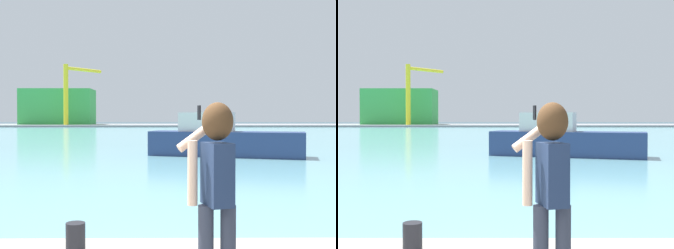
% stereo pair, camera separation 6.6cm
% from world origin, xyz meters
% --- Properties ---
extents(ground_plane, '(220.00, 220.00, 0.00)m').
position_xyz_m(ground_plane, '(0.00, 50.00, 0.00)').
color(ground_plane, '#334751').
extents(harbor_water, '(140.00, 100.00, 0.02)m').
position_xyz_m(harbor_water, '(0.00, 52.00, 0.01)').
color(harbor_water, '#6BA8B2').
rests_on(harbor_water, ground_plane).
extents(far_shore_dock, '(140.00, 20.00, 0.42)m').
position_xyz_m(far_shore_dock, '(0.00, 92.00, 0.21)').
color(far_shore_dock, gray).
rests_on(far_shore_dock, ground_plane).
extents(person_photographer, '(0.54, 0.54, 1.74)m').
position_xyz_m(person_photographer, '(1.14, 0.18, 1.65)').
color(person_photographer, '#2D3342').
rests_on(person_photographer, quay_promenade).
extents(harbor_bollard, '(0.23, 0.23, 0.36)m').
position_xyz_m(harbor_bollard, '(-0.37, 1.41, 0.77)').
color(harbor_bollard, black).
rests_on(harbor_bollard, quay_promenade).
extents(boat_moored, '(8.61, 4.45, 2.41)m').
position_xyz_m(boat_moored, '(3.92, 19.70, 0.90)').
color(boat_moored, navy).
rests_on(boat_moored, harbor_water).
extents(warehouse_left, '(15.83, 8.48, 7.96)m').
position_xyz_m(warehouse_left, '(-23.36, 93.19, 4.40)').
color(warehouse_left, green).
rests_on(warehouse_left, far_shore_dock).
extents(port_crane, '(6.94, 8.11, 12.80)m').
position_xyz_m(port_crane, '(-19.09, 86.80, 8.33)').
color(port_crane, yellow).
rests_on(port_crane, far_shore_dock).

